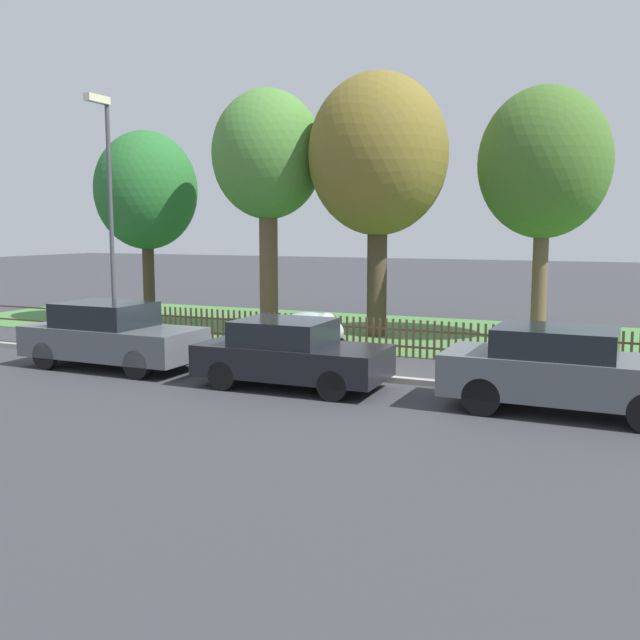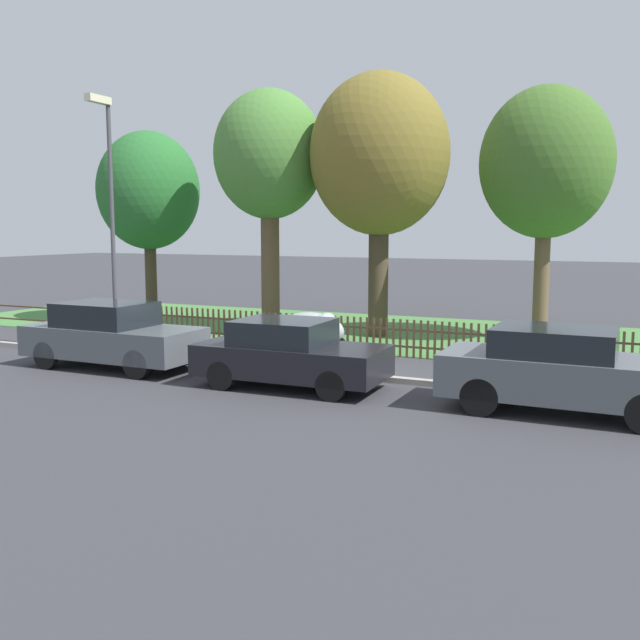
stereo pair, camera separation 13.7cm
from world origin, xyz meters
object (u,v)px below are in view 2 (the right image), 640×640
object	(u,v)px
tree_mid_park	(380,156)
tree_far_left	(546,164)
tree_behind_motorcycle	(269,158)
covered_motorcycle	(312,330)
parked_car_black_saloon	(290,353)
parked_car_silver_hatchback	(112,335)
street_lamp	(109,198)
tree_nearest_kerb	(148,191)
parked_car_navy_estate	(563,370)

from	to	relation	value
tree_mid_park	tree_far_left	bearing A→B (deg)	14.78
tree_behind_motorcycle	covered_motorcycle	bearing A→B (deg)	-50.15
parked_car_black_saloon	tree_far_left	bearing A→B (deg)	64.66
parked_car_silver_hatchback	tree_far_left	size ratio (longest dim) A/B	0.59
parked_car_silver_hatchback	tree_far_left	bearing A→B (deg)	45.12
covered_motorcycle	street_lamp	bearing A→B (deg)	-167.07
tree_far_left	street_lamp	bearing A→B (deg)	-145.25
street_lamp	tree_nearest_kerb	bearing A→B (deg)	118.86
parked_car_black_saloon	tree_far_left	xyz separation A→B (m)	(3.81, 8.47, 4.32)
tree_behind_motorcycle	parked_car_navy_estate	bearing A→B (deg)	-36.29
parked_car_black_saloon	parked_car_silver_hatchback	bearing A→B (deg)	177.34
tree_far_left	parked_car_black_saloon	bearing A→B (deg)	-114.21
parked_car_silver_hatchback	tree_nearest_kerb	xyz separation A→B (m)	(-4.34, 7.13, 3.70)
tree_mid_park	parked_car_black_saloon	bearing A→B (deg)	-84.38
covered_motorcycle	tree_nearest_kerb	distance (m)	9.78
street_lamp	covered_motorcycle	bearing A→B (deg)	16.42
tree_behind_motorcycle	street_lamp	distance (m)	5.84
covered_motorcycle	tree_nearest_kerb	size ratio (longest dim) A/B	0.30
tree_far_left	street_lamp	distance (m)	11.94
parked_car_silver_hatchback	street_lamp	size ratio (longest dim) A/B	0.65
covered_motorcycle	tree_far_left	xyz separation A→B (m)	(4.79, 5.31, 4.32)
parked_car_black_saloon	street_lamp	size ratio (longest dim) A/B	0.60
parked_car_silver_hatchback	street_lamp	bearing A→B (deg)	129.77
parked_car_silver_hatchback	parked_car_navy_estate	xyz separation A→B (m)	(9.96, -0.03, 0.01)
parked_car_black_saloon	tree_behind_motorcycle	distance (m)	9.52
tree_nearest_kerb	tree_mid_park	size ratio (longest dim) A/B	0.84
parked_car_silver_hatchback	tree_nearest_kerb	bearing A→B (deg)	121.95
tree_mid_park	covered_motorcycle	bearing A→B (deg)	-93.62
tree_behind_motorcycle	tree_mid_park	distance (m)	3.55
parked_car_navy_estate	covered_motorcycle	distance (m)	6.96
parked_car_black_saloon	tree_mid_park	bearing A→B (deg)	94.49
tree_behind_motorcycle	tree_nearest_kerb	bearing A→B (deg)	178.15
parked_car_silver_hatchback	parked_car_navy_estate	bearing A→B (deg)	0.45
tree_far_left	tree_behind_motorcycle	bearing A→B (deg)	-170.36
parked_car_black_saloon	tree_behind_motorcycle	xyz separation A→B (m)	(-4.26, 7.10, 4.69)
tree_far_left	street_lamp	world-z (taller)	tree_far_left
parked_car_navy_estate	street_lamp	distance (m)	11.80
tree_nearest_kerb	street_lamp	distance (m)	6.37
parked_car_silver_hatchback	parked_car_navy_estate	world-z (taller)	parked_car_silver_hatchback
tree_far_left	covered_motorcycle	bearing A→B (deg)	-132.04
tree_mid_park	tree_far_left	xyz separation A→B (m)	(4.53, 1.19, -0.28)
tree_behind_motorcycle	parked_car_silver_hatchback	bearing A→B (deg)	-93.42
tree_nearest_kerb	tree_far_left	xyz separation A→B (m)	(12.84, 1.22, 0.55)
tree_behind_motorcycle	tree_far_left	distance (m)	8.20
parked_car_navy_estate	tree_behind_motorcycle	world-z (taller)	tree_behind_motorcycle
parked_car_navy_estate	tree_far_left	bearing A→B (deg)	100.61
parked_car_navy_estate	tree_nearest_kerb	xyz separation A→B (m)	(-14.30, 7.16, 3.69)
tree_mid_park	street_lamp	world-z (taller)	tree_mid_park
covered_motorcycle	tree_mid_park	bearing A→B (deg)	82.90
tree_behind_motorcycle	street_lamp	world-z (taller)	tree_behind_motorcycle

